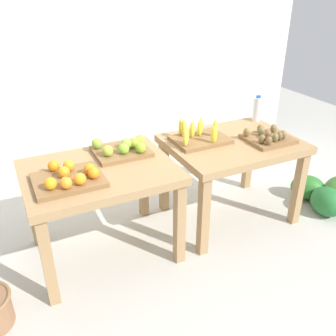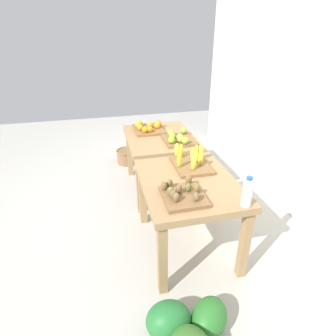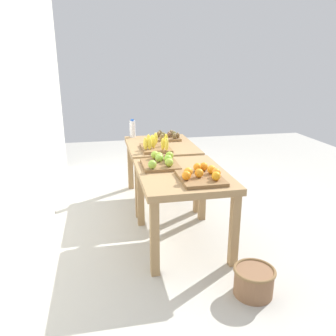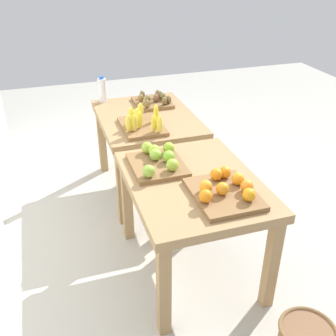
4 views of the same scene
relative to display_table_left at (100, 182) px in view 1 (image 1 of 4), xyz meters
name	(u,v)px [view 1 (image 1 of 4)]	position (x,y,z in m)	size (l,w,h in m)	color
ground_plane	(171,231)	(0.56, 0.00, -0.62)	(8.00, 8.00, 0.00)	#B6B3AA
back_wall	(108,25)	(0.56, 1.35, 0.88)	(4.40, 0.12, 3.00)	silver
display_table_left	(100,182)	(0.00, 0.00, 0.00)	(1.04, 0.80, 0.72)	#9D7A4F
display_table_right	(232,152)	(1.12, 0.00, 0.00)	(1.04, 0.80, 0.72)	#9D7A4F
orange_bin	(69,177)	(-0.22, -0.11, 0.14)	(0.44, 0.37, 0.11)	brown
apple_bin	(123,148)	(0.24, 0.16, 0.15)	(0.42, 0.34, 0.11)	brown
banana_crate	(198,136)	(0.86, 0.11, 0.15)	(0.44, 0.32, 0.17)	brown
kiwi_bin	(268,137)	(1.37, -0.13, 0.14)	(0.36, 0.32, 0.10)	brown
water_bottle	(257,109)	(1.58, 0.30, 0.22)	(0.08, 0.08, 0.24)	silver
watermelon_pile	(327,193)	(2.04, -0.27, -0.49)	(0.60, 0.63, 0.27)	#376D29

